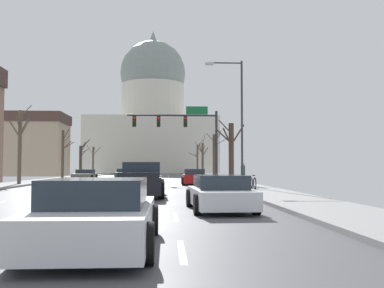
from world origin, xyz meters
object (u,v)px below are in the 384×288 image
Objects in this scene: pickup_truck_near_02 at (141,181)px; sedan_oncoming_01 at (124,174)px; sedan_near_01 at (141,181)px; sedan_near_03 at (220,194)px; sedan_near_04 at (98,215)px; signal_gantry at (184,127)px; pedestrian_00 at (243,172)px; bicycle_parked at (253,183)px; sedan_oncoming_00 at (85,175)px; street_lamp_right at (237,112)px; sedan_near_00 at (194,177)px.

pickup_truck_near_02 is 1.25× the size of sedan_oncoming_01.
sedan_oncoming_01 is (-3.70, 27.34, 0.01)m from sedan_near_01.
sedan_near_04 reaches higher than sedan_near_03.
pedestrian_00 is at bearing -44.39° from signal_gantry.
bicycle_parked is (3.30, 11.27, -0.07)m from sedan_near_03.
pedestrian_00 is (14.27, -11.64, 0.49)m from sedan_oncoming_00.
street_lamp_right is 22.25m from sedan_near_04.
signal_gantry is 12.99m from sedan_oncoming_00.
bicycle_parked is at bearing 70.60° from sedan_near_04.
sedan_near_04 is 19.00m from bicycle_parked.
sedan_near_00 is at bearing 75.88° from pickup_truck_near_02.
pedestrian_00 reaches higher than pickup_truck_near_02.
sedan_near_03 is at bearing -91.11° from sedan_near_00.
sedan_near_01 is 2.68× the size of pedestrian_00.
sedan_near_01 is at bearing -69.54° from sedan_oncoming_00.
sedan_near_04 is at bearing -105.63° from street_lamp_right.
pedestrian_00 is (4.17, 19.74, 0.47)m from sedan_near_03.
sedan_near_01 is at bearing 91.00° from sedan_near_04.
signal_gantry is 5.53m from sedan_near_00.
sedan_near_03 is at bearing -101.30° from street_lamp_right.
sedan_near_03 is at bearing -80.15° from sedan_oncoming_01.
pickup_truck_near_02 is 1.25× the size of sedan_near_04.
pickup_truck_near_02 is (-2.74, -16.96, -4.14)m from signal_gantry.
pickup_truck_near_02 is (-3.40, -13.52, 0.14)m from sedan_near_00.
street_lamp_right is 1.78× the size of sedan_near_00.
street_lamp_right reaches higher than bicycle_parked.
pickup_truck_near_02 is at bearing 112.86° from sedan_near_03.
sedan_near_00 is at bearing -45.66° from sedan_oncoming_00.
sedan_oncoming_01 is (-6.79, 16.57, -4.33)m from signal_gantry.
sedan_oncoming_00 reaches higher than bicycle_parked.
bicycle_parked is (-0.87, -8.47, -0.54)m from pedestrian_00.
bicycle_parked is (6.31, 17.92, -0.10)m from sedan_near_04.
street_lamp_right is at bearing 50.87° from pickup_truck_near_02.
pedestrian_00 is at bearing 74.78° from sedan_near_04.
sedan_near_04 is 47.48m from sedan_oncoming_01.
sedan_oncoming_00 is at bearing 106.30° from pickup_truck_near_02.
signal_gantry is 1.70× the size of sedan_near_04.
street_lamp_right is 4.70× the size of bicycle_parked.
street_lamp_right reaches higher than sedan_near_01.
sedan_oncoming_01 is at bearing 99.85° from sedan_near_03.
sedan_oncoming_01 is 2.90× the size of pedestrian_00.
sedan_near_04 is (-3.01, -6.65, 0.02)m from sedan_near_03.
sedan_oncoming_00 is 2.64× the size of pedestrian_00.
sedan_near_03 is at bearing -75.86° from sedan_near_01.
signal_gantry is at bearing 135.61° from pedestrian_00.
sedan_near_04 is (-0.00, -13.77, -0.16)m from pickup_truck_near_02.
signal_gantry is 0.95× the size of street_lamp_right.
sedan_oncoming_00 is 2.40× the size of bicycle_parked.
sedan_near_01 is (-3.75, -7.33, -0.05)m from sedan_near_00.
pickup_truck_near_02 reaches higher than sedan_near_04.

